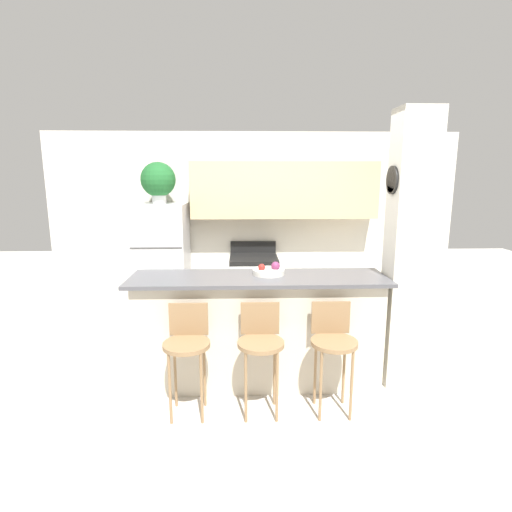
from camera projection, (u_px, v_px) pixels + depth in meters
name	position (u px, v px, depth m)	size (l,w,h in m)	color
ground_plane	(258.00, 382.00, 3.89)	(14.00, 14.00, 0.00)	beige
wall_back	(265.00, 212.00, 5.48)	(5.60, 0.38, 2.55)	silver
pillar_right	(408.00, 252.00, 3.67)	(0.38, 0.32, 2.55)	silver
counter_bar	(258.00, 330.00, 3.78)	(2.37, 0.63, 1.06)	beige
refrigerator	(162.00, 265.00, 5.27)	(0.67, 0.68, 1.62)	silver
stove_range	(254.00, 289.00, 5.40)	(0.63, 0.65, 1.07)	white
bar_stool_left	(187.00, 344.00, 3.28)	(0.39, 0.39, 0.92)	olive
bar_stool_mid	(261.00, 343.00, 3.30)	(0.39, 0.39, 0.92)	olive
bar_stool_right	(333.00, 342.00, 3.32)	(0.39, 0.39, 0.92)	olive
potted_plant_on_fridge	(158.00, 181.00, 5.05)	(0.44, 0.44, 0.52)	silver
fruit_bowl	(269.00, 271.00, 3.75)	(0.30, 0.30, 0.12)	silver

